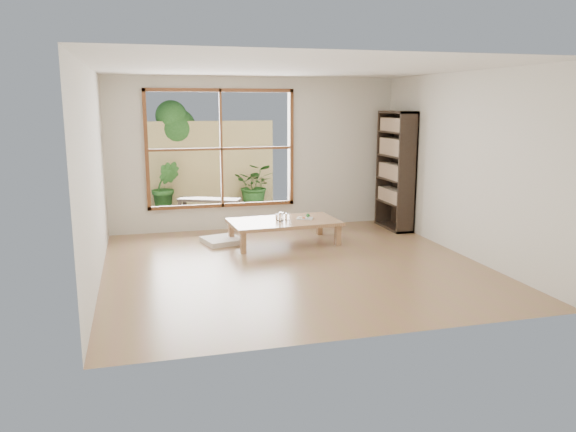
% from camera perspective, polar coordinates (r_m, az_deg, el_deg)
% --- Properties ---
extents(ground, '(5.00, 5.00, 0.00)m').
position_cam_1_polar(ground, '(7.66, 0.57, -4.98)').
color(ground, '#976C4B').
rests_on(ground, ground).
extents(low_table, '(1.73, 1.04, 0.37)m').
position_cam_1_polar(low_table, '(8.75, -0.43, -0.72)').
color(low_table, '#AD7C53').
rests_on(low_table, ground).
extents(floor_cushion, '(0.68, 0.68, 0.08)m').
position_cam_1_polar(floor_cushion, '(8.88, -6.69, -2.48)').
color(floor_cushion, white).
rests_on(floor_cushion, ground).
extents(bookshelf, '(0.32, 0.91, 2.03)m').
position_cam_1_polar(bookshelf, '(9.88, 10.88, 4.54)').
color(bookshelf, '#2C2218').
rests_on(bookshelf, ground).
extents(glass_tall, '(0.08, 0.08, 0.14)m').
position_cam_1_polar(glass_tall, '(8.64, -0.70, -0.10)').
color(glass_tall, silver).
rests_on(glass_tall, low_table).
extents(glass_mid, '(0.07, 0.07, 0.10)m').
position_cam_1_polar(glass_mid, '(8.77, -0.08, -0.06)').
color(glass_mid, silver).
rests_on(glass_mid, low_table).
extents(glass_short, '(0.07, 0.07, 0.09)m').
position_cam_1_polar(glass_short, '(8.77, -1.04, -0.10)').
color(glass_short, silver).
rests_on(glass_short, low_table).
extents(glass_small, '(0.07, 0.07, 0.09)m').
position_cam_1_polar(glass_small, '(8.73, -0.93, -0.17)').
color(glass_small, silver).
rests_on(glass_small, low_table).
extents(food_tray, '(0.30, 0.26, 0.08)m').
position_cam_1_polar(food_tray, '(8.86, 1.78, -0.16)').
color(food_tray, white).
rests_on(food_tray, low_table).
extents(deck, '(2.80, 2.00, 0.05)m').
position_cam_1_polar(deck, '(10.94, -7.49, -0.08)').
color(deck, '#3C332B').
rests_on(deck, ground).
extents(garden_bench, '(1.19, 0.79, 0.37)m').
position_cam_1_polar(garden_bench, '(10.71, -7.99, 1.46)').
color(garden_bench, '#2C2218').
rests_on(garden_bench, deck).
extents(bamboo_fence, '(2.80, 0.06, 1.80)m').
position_cam_1_polar(bamboo_fence, '(11.78, -8.26, 5.15)').
color(bamboo_fence, '#DAC270').
rests_on(bamboo_fence, ground).
extents(shrub_right, '(1.01, 0.94, 0.91)m').
position_cam_1_polar(shrub_right, '(11.75, -3.33, 3.17)').
color(shrub_right, '#2D6023').
rests_on(shrub_right, deck).
extents(shrub_left, '(0.59, 0.49, 1.01)m').
position_cam_1_polar(shrub_left, '(11.41, -12.33, 2.94)').
color(shrub_left, '#2D6023').
rests_on(shrub_left, deck).
extents(garden_tree, '(1.04, 0.85, 2.22)m').
position_cam_1_polar(garden_tree, '(11.97, -11.79, 8.61)').
color(garden_tree, '#4C3D2D').
rests_on(garden_tree, ground).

